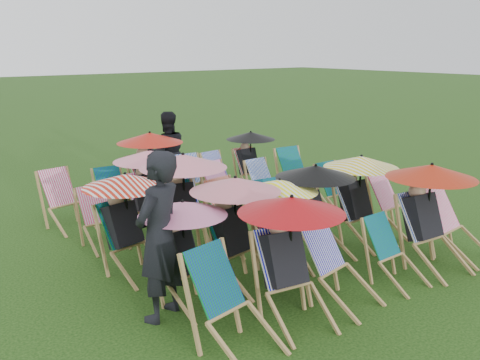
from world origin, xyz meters
TOP-DOWN VIEW (x-y plane):
  - ground at (0.00, 0.00)m, footprint 100.00×100.00m
  - deckchair_0 at (-2.08, -2.24)m, footprint 0.81×1.01m
  - deckchair_1 at (-1.23, -2.13)m, footprint 1.16×1.23m
  - deckchair_2 at (-0.52, -2.18)m, footprint 0.79×0.99m
  - deckchair_3 at (0.45, -2.25)m, footprint 0.56×0.78m
  - deckchair_4 at (1.23, -2.22)m, footprint 1.18×1.24m
  - deckchair_5 at (1.88, -2.24)m, footprint 0.72×0.94m
  - deckchair_6 at (-1.92, -1.11)m, footprint 1.02×1.10m
  - deckchair_7 at (-1.09, -1.02)m, footprint 1.14×1.23m
  - deckchair_8 at (-0.40, -1.02)m, footprint 1.02×1.08m
  - deckchair_9 at (0.28, -1.06)m, footprint 1.11×1.21m
  - deckchair_10 at (1.25, -1.04)m, footprint 1.12×1.17m
  - deckchair_11 at (2.09, -1.04)m, footprint 0.69×0.91m
  - deckchair_12 at (-2.03, 0.08)m, footprint 1.11×1.21m
  - deckchair_13 at (-1.15, 0.15)m, footprint 1.23×1.31m
  - deckchair_14 at (-0.35, -0.01)m, footprint 0.76×0.98m
  - deckchair_15 at (0.45, -0.01)m, footprint 0.65×0.84m
  - deckchair_16 at (1.27, -0.00)m, footprint 0.58×0.79m
  - deckchair_17 at (2.03, 0.08)m, footprint 0.61×0.84m
  - deckchair_18 at (-1.91, 1.24)m, footprint 0.58×0.80m
  - deckchair_19 at (-1.07, 1.29)m, footprint 1.12×1.19m
  - deckchair_20 at (-0.44, 1.17)m, footprint 0.72×0.90m
  - deckchair_21 at (0.37, 1.17)m, footprint 0.79×0.98m
  - deckchair_22 at (1.28, 1.16)m, footprint 0.60×0.83m
  - deckchair_23 at (2.12, 1.20)m, footprint 0.73×0.96m
  - deckchair_24 at (-2.02, 2.38)m, footprint 0.74×0.95m
  - deckchair_25 at (-1.22, 2.27)m, footprint 0.65×0.85m
  - deckchair_26 at (-0.41, 2.40)m, footprint 1.19×1.28m
  - deckchair_27 at (0.47, 2.37)m, footprint 0.68×0.88m
  - deckchair_28 at (1.12, 2.35)m, footprint 0.65×0.85m
  - deckchair_29 at (1.90, 2.41)m, footprint 1.01×1.06m
  - person_left at (-2.30, -1.19)m, footprint 0.81×0.70m
  - person_rear at (0.39, 3.24)m, footprint 0.95×0.83m

SIDE VIEW (x-z plane):
  - ground at x=0.00m, z-range 0.00..0.00m
  - deckchair_3 at x=0.45m, z-range 0.00..0.83m
  - deckchair_16 at x=1.27m, z-range 0.00..0.83m
  - deckchair_15 at x=0.45m, z-range 0.00..0.85m
  - deckchair_18 at x=-1.91m, z-range 0.00..0.86m
  - deckchair_28 at x=1.12m, z-range 0.00..0.86m
  - deckchair_25 at x=-1.22m, z-range 0.00..0.87m
  - deckchair_27 at x=0.47m, z-range 0.00..0.88m
  - deckchair_22 at x=1.28m, z-range 0.00..0.88m
  - deckchair_20 at x=-0.44m, z-range 0.00..0.89m
  - deckchair_17 at x=2.03m, z-range 0.00..0.90m
  - deckchair_11 at x=2.09m, z-range 0.00..0.93m
  - deckchair_24 at x=-2.02m, z-range 0.00..0.94m
  - deckchair_21 at x=0.37m, z-range 0.00..0.95m
  - deckchair_5 at x=1.88m, z-range 0.00..0.96m
  - deckchair_2 at x=-0.52m, z-range 0.00..0.97m
  - deckchair_14 at x=-0.35m, z-range 0.00..0.98m
  - deckchair_23 at x=2.12m, z-range 0.00..0.99m
  - deckchair_0 at x=-2.08m, z-range 0.00..0.99m
  - deckchair_29 at x=1.90m, z-range 0.03..1.23m
  - deckchair_6 at x=-1.92m, z-range 0.03..1.25m
  - deckchair_8 at x=-0.40m, z-range 0.03..1.25m
  - deckchair_9 at x=0.28m, z-range 0.04..1.36m
  - deckchair_12 at x=-2.03m, z-range 0.04..1.36m
  - deckchair_10 at x=1.25m, z-range 0.04..1.36m
  - deckchair_19 at x=-1.07m, z-range 0.04..1.37m
  - deckchair_7 at x=-1.09m, z-range 0.04..1.39m
  - deckchair_1 at x=-1.23m, z-range 0.04..1.41m
  - deckchair_4 at x=1.23m, z-range 0.04..1.44m
  - deckchair_26 at x=-0.41m, z-range 0.04..1.45m
  - deckchair_13 at x=-1.15m, z-range 0.04..1.50m
  - person_rear at x=0.39m, z-range 0.00..1.67m
  - person_left at x=-2.30m, z-range 0.00..1.87m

